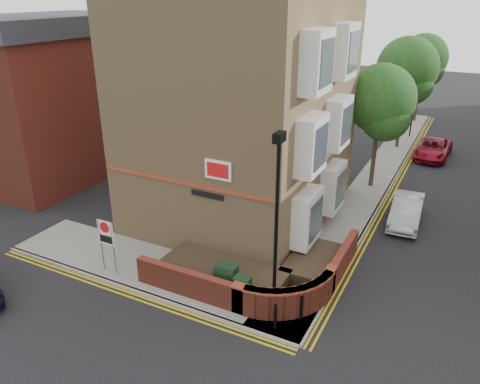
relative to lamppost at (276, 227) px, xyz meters
name	(u,v)px	position (x,y,z in m)	size (l,w,h in m)	color
ground	(216,319)	(-1.60, -1.20, -3.34)	(120.00, 120.00, 0.00)	black
pavement_corner	(158,270)	(-5.10, 0.30, -3.28)	(13.00, 3.00, 0.12)	gray
pavement_main	(378,174)	(0.40, 14.80, -3.28)	(2.00, 32.00, 0.12)	gray
kerb_side	(133,290)	(-5.10, -1.20, -3.28)	(13.00, 0.15, 0.12)	gray
kerb_main_near	(395,177)	(1.40, 14.80, -3.28)	(0.15, 32.00, 0.12)	gray
yellow_lines_side	(129,295)	(-5.10, -1.45, -3.34)	(13.00, 0.28, 0.01)	gold
yellow_lines_main	(399,179)	(1.65, 14.80, -3.34)	(0.28, 32.00, 0.01)	gold
corner_building	(247,86)	(-4.44, 6.80, 2.88)	(8.95, 10.40, 13.60)	#997C51
garden_wall	(248,281)	(-1.60, 1.30, -3.34)	(6.80, 6.00, 1.20)	maroon
lamppost	(276,227)	(0.00, 0.00, 0.00)	(0.25, 0.50, 6.30)	black
utility_cabinet_large	(226,279)	(-1.90, 0.10, -2.62)	(0.80, 0.45, 1.20)	black
utility_cabinet_small	(242,291)	(-1.10, -0.20, -2.67)	(0.55, 0.40, 1.10)	black
bollard_near	(275,316)	(0.40, -0.80, -2.77)	(0.11, 0.11, 0.90)	black
bollard_far	(302,308)	(1.00, 0.00, -2.77)	(0.11, 0.11, 0.90)	black
zone_sign	(106,237)	(-6.60, -0.70, -1.70)	(0.72, 0.07, 2.20)	slate
side_building	(57,97)	(-16.60, 6.80, 1.20)	(6.40, 10.40, 9.00)	maroon
tree_near	(380,104)	(0.40, 12.85, 1.36)	(3.64, 3.65, 6.70)	#382B1E
tree_mid	(407,72)	(0.40, 20.85, 1.85)	(4.03, 4.03, 7.42)	#382B1E
tree_far	(423,62)	(0.40, 28.85, 1.57)	(3.81, 3.81, 7.00)	#382B1E
traffic_light_assembly	(415,101)	(0.80, 23.80, -0.56)	(0.20, 0.16, 4.20)	black
silver_car_near	(406,211)	(2.87, 9.13, -2.71)	(1.34, 3.83, 1.26)	#A3A5AB
red_car_main	(433,149)	(2.86, 19.75, -2.74)	(1.99, 4.32, 1.20)	maroon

